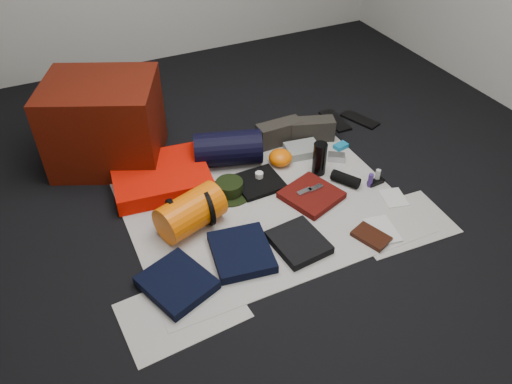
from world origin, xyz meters
name	(u,v)px	position (x,y,z in m)	size (l,w,h in m)	color
floor	(262,205)	(0.00, 0.00, -0.01)	(4.50, 4.50, 0.02)	black
newspaper_mat	(262,203)	(0.00, 0.00, 0.00)	(1.60, 1.30, 0.01)	silver
newspaper_sheet_front_left	(182,311)	(-0.70, -0.55, 0.00)	(0.58, 0.40, 0.00)	silver
newspaper_sheet_front_right	(400,223)	(0.65, -0.50, 0.00)	(0.58, 0.40, 0.00)	silver
red_cabinet	(105,123)	(-0.72, 0.85, 0.28)	(0.68, 0.57, 0.57)	#501005
sleeping_pad	(161,177)	(-0.50, 0.45, 0.06)	(0.59, 0.48, 0.11)	red
stuff_sack	(190,212)	(-0.46, -0.01, 0.12)	(0.22, 0.22, 0.37)	#F26104
sack_strap_left	(173,217)	(-0.56, -0.01, 0.11)	(0.22, 0.22, 0.03)	black
sack_strap_right	(207,207)	(-0.36, -0.01, 0.11)	(0.22, 0.22, 0.03)	black
navy_duffel	(228,149)	(-0.03, 0.47, 0.12)	(0.23, 0.23, 0.44)	black
boonie_brim	(230,192)	(-0.14, 0.18, 0.01)	(0.29, 0.29, 0.01)	black
boonie_crown	(229,187)	(-0.14, 0.18, 0.05)	(0.17, 0.17, 0.07)	black
hiking_boot_left	(279,133)	(0.39, 0.54, 0.09)	(0.32, 0.12, 0.16)	#2C2822
hiking_boot_right	(312,129)	(0.62, 0.48, 0.08)	(0.31, 0.12, 0.16)	#2C2822
flip_flop_left	(335,121)	(0.91, 0.61, 0.01)	(0.11, 0.31, 0.02)	black
flip_flop_right	(360,120)	(1.08, 0.55, 0.01)	(0.11, 0.29, 0.02)	black
trousers_navy_a	(177,283)	(-0.67, -0.40, 0.03)	(0.30, 0.34, 0.05)	black
trousers_navy_b	(242,252)	(-0.29, -0.34, 0.03)	(0.31, 0.35, 0.05)	black
trousers_charcoal	(299,242)	(0.02, -0.41, 0.03)	(0.26, 0.30, 0.05)	black
black_tshirt	(258,182)	(0.06, 0.17, 0.02)	(0.29, 0.27, 0.03)	black
red_shirt	(311,195)	(0.29, -0.08, 0.03)	(0.31, 0.31, 0.04)	#4F0C08
orange_stuff_sack	(280,158)	(0.28, 0.31, 0.06)	(0.16, 0.16, 0.10)	#F26104
first_aid_pouch	(302,150)	(0.48, 0.35, 0.03)	(0.23, 0.17, 0.06)	gray
water_bottle	(319,159)	(0.46, 0.12, 0.12)	(0.09, 0.09, 0.22)	black
speaker	(346,179)	(0.56, -0.06, 0.04)	(0.07, 0.07, 0.18)	black
compact_camera	(336,157)	(0.64, 0.19, 0.03)	(0.11, 0.07, 0.05)	#B4B4B9
cyan_case	(341,146)	(0.75, 0.29, 0.02)	(0.10, 0.06, 0.03)	#1076A4
toiletry_purple	(370,180)	(0.68, -0.14, 0.05)	(0.03, 0.03, 0.09)	navy
toiletry_clear	(378,176)	(0.75, -0.13, 0.05)	(0.03, 0.03, 0.09)	#ACB1AC
paperback_book	(371,237)	(0.42, -0.53, 0.02)	(0.13, 0.20, 0.03)	black
map_booklet	(382,230)	(0.51, -0.51, 0.01)	(0.15, 0.22, 0.01)	beige
map_printout	(394,198)	(0.75, -0.30, 0.01)	(0.13, 0.17, 0.01)	beige
sunglasses	(376,182)	(0.73, -0.14, 0.02)	(0.11, 0.04, 0.03)	black
key_cluster	(168,303)	(-0.75, -0.48, 0.01)	(0.06, 0.06, 0.01)	#B4B4B9
tape_roll	(259,175)	(0.08, 0.20, 0.05)	(0.05, 0.05, 0.04)	silver
energy_bar_a	(304,192)	(0.25, -0.06, 0.05)	(0.10, 0.04, 0.01)	#B4B4B9
energy_bar_b	(316,188)	(0.33, -0.06, 0.05)	(0.10, 0.04, 0.01)	#B4B4B9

